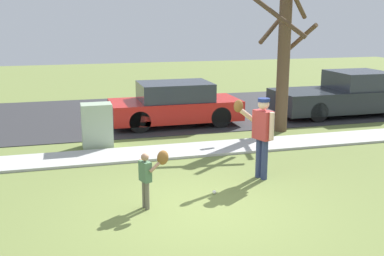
{
  "coord_description": "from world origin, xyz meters",
  "views": [
    {
      "loc": [
        -2.18,
        -7.36,
        3.3
      ],
      "look_at": [
        0.4,
        1.97,
        1.0
      ],
      "focal_mm": 43.65,
      "sensor_mm": 36.0,
      "label": 1
    }
  ],
  "objects_px": {
    "street_tree_near": "(284,57)",
    "baseball": "(214,192)",
    "utility_cabinet": "(97,126)",
    "person_adult": "(261,129)",
    "parked_hatchback_red": "(175,104)",
    "parked_pickup_dark": "(349,95)",
    "person_child": "(150,171)"
  },
  "relations": [
    {
      "from": "person_adult",
      "to": "person_child",
      "type": "distance_m",
      "value": 2.69
    },
    {
      "from": "street_tree_near",
      "to": "parked_hatchback_red",
      "type": "relative_size",
      "value": 1.02
    },
    {
      "from": "person_adult",
      "to": "baseball",
      "type": "height_order",
      "value": "person_adult"
    },
    {
      "from": "person_adult",
      "to": "baseball",
      "type": "bearing_deg",
      "value": 7.5
    },
    {
      "from": "baseball",
      "to": "person_child",
      "type": "bearing_deg",
      "value": -165.52
    },
    {
      "from": "parked_hatchback_red",
      "to": "parked_pickup_dark",
      "type": "bearing_deg",
      "value": 179.91
    },
    {
      "from": "parked_hatchback_red",
      "to": "parked_pickup_dark",
      "type": "relative_size",
      "value": 0.77
    },
    {
      "from": "street_tree_near",
      "to": "baseball",
      "type": "bearing_deg",
      "value": -128.91
    },
    {
      "from": "utility_cabinet",
      "to": "parked_pickup_dark",
      "type": "xyz_separation_m",
      "value": [
        8.75,
        1.97,
        0.1
      ]
    },
    {
      "from": "person_adult",
      "to": "parked_hatchback_red",
      "type": "relative_size",
      "value": 0.43
    },
    {
      "from": "baseball",
      "to": "parked_pickup_dark",
      "type": "distance_m",
      "value": 9.11
    },
    {
      "from": "baseball",
      "to": "parked_hatchback_red",
      "type": "bearing_deg",
      "value": 83.75
    },
    {
      "from": "utility_cabinet",
      "to": "parked_pickup_dark",
      "type": "bearing_deg",
      "value": 12.71
    },
    {
      "from": "parked_hatchback_red",
      "to": "parked_pickup_dark",
      "type": "xyz_separation_m",
      "value": [
        6.21,
        -0.01,
        0.01
      ]
    },
    {
      "from": "parked_pickup_dark",
      "to": "street_tree_near",
      "type": "bearing_deg",
      "value": 25.63
    },
    {
      "from": "street_tree_near",
      "to": "parked_pickup_dark",
      "type": "bearing_deg",
      "value": 25.63
    },
    {
      "from": "person_child",
      "to": "baseball",
      "type": "distance_m",
      "value": 1.49
    },
    {
      "from": "baseball",
      "to": "utility_cabinet",
      "type": "xyz_separation_m",
      "value": [
        -1.89,
        3.98,
        0.54
      ]
    },
    {
      "from": "utility_cabinet",
      "to": "baseball",
      "type": "bearing_deg",
      "value": -64.59
    },
    {
      "from": "person_adult",
      "to": "street_tree_near",
      "type": "distance_m",
      "value": 4.54
    },
    {
      "from": "utility_cabinet",
      "to": "street_tree_near",
      "type": "xyz_separation_m",
      "value": [
        5.4,
        0.37,
        1.62
      ]
    },
    {
      "from": "baseball",
      "to": "street_tree_near",
      "type": "bearing_deg",
      "value": 51.09
    },
    {
      "from": "utility_cabinet",
      "to": "parked_pickup_dark",
      "type": "relative_size",
      "value": 0.22
    },
    {
      "from": "utility_cabinet",
      "to": "parked_hatchback_red",
      "type": "xyz_separation_m",
      "value": [
        2.54,
        1.98,
        0.08
      ]
    },
    {
      "from": "baseball",
      "to": "parked_pickup_dark",
      "type": "height_order",
      "value": "parked_pickup_dark"
    },
    {
      "from": "utility_cabinet",
      "to": "parked_hatchback_red",
      "type": "height_order",
      "value": "parked_hatchback_red"
    },
    {
      "from": "person_adult",
      "to": "parked_pickup_dark",
      "type": "distance_m",
      "value": 7.8
    },
    {
      "from": "person_adult",
      "to": "parked_pickup_dark",
      "type": "height_order",
      "value": "person_adult"
    },
    {
      "from": "person_adult",
      "to": "utility_cabinet",
      "type": "distance_m",
      "value": 4.59
    },
    {
      "from": "street_tree_near",
      "to": "utility_cabinet",
      "type": "bearing_deg",
      "value": -176.13
    },
    {
      "from": "person_adult",
      "to": "parked_hatchback_red",
      "type": "height_order",
      "value": "person_adult"
    },
    {
      "from": "baseball",
      "to": "parked_hatchback_red",
      "type": "height_order",
      "value": "parked_hatchback_red"
    }
  ]
}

